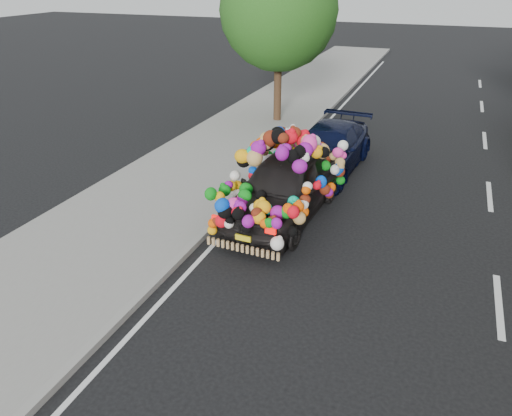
% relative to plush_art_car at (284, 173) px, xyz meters
% --- Properties ---
extents(ground, '(100.00, 100.00, 0.00)m').
position_rel_plush_art_car_xyz_m(ground, '(1.06, -2.00, -1.08)').
color(ground, black).
rests_on(ground, ground).
extents(sidewalk, '(4.00, 60.00, 0.12)m').
position_rel_plush_art_car_xyz_m(sidewalk, '(-3.24, -2.00, -1.02)').
color(sidewalk, gray).
rests_on(sidewalk, ground).
extents(kerb, '(0.15, 60.00, 0.13)m').
position_rel_plush_art_car_xyz_m(kerb, '(-1.29, -2.00, -1.02)').
color(kerb, gray).
rests_on(kerb, ground).
extents(lane_markings, '(6.00, 50.00, 0.01)m').
position_rel_plush_art_car_xyz_m(lane_markings, '(4.66, -2.00, -1.08)').
color(lane_markings, silver).
rests_on(lane_markings, ground).
extents(tree_near_sidewalk, '(4.20, 4.20, 6.13)m').
position_rel_plush_art_car_xyz_m(tree_near_sidewalk, '(-2.74, 7.50, 2.94)').
color(tree_near_sidewalk, '#332114').
rests_on(tree_near_sidewalk, ground).
extents(plush_art_car, '(2.37, 4.63, 2.12)m').
position_rel_plush_art_car_xyz_m(plush_art_car, '(0.00, 0.00, 0.00)').
color(plush_art_car, black).
rests_on(plush_art_car, ground).
extents(navy_sedan, '(2.05, 4.53, 1.29)m').
position_rel_plush_art_car_xyz_m(navy_sedan, '(0.25, 3.29, -0.44)').
color(navy_sedan, black).
rests_on(navy_sedan, ground).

